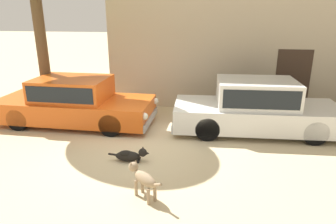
{
  "coord_description": "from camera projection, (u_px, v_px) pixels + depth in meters",
  "views": [
    {
      "loc": [
        1.72,
        -6.86,
        3.3
      ],
      "look_at": [
        0.77,
        0.2,
        0.9
      ],
      "focal_mm": 32.47,
      "sensor_mm": 36.0,
      "label": 1
    }
  ],
  "objects": [
    {
      "name": "stray_dog_tan",
      "position": [
        130.0,
        155.0,
        6.95
      ],
      "size": [
        0.96,
        0.27,
        0.35
      ],
      "rotation": [
        0.0,
        0.0,
        0.05
      ],
      "color": "black",
      "rests_on": "ground_plane"
    },
    {
      "name": "parked_sedan_nearest",
      "position": [
        74.0,
        101.0,
        9.13
      ],
      "size": [
        4.81,
        1.94,
        1.4
      ],
      "rotation": [
        0.0,
        0.0,
        -0.03
      ],
      "color": "#D15619",
      "rests_on": "ground_plane"
    },
    {
      "name": "stray_dog_spotted",
      "position": [
        143.0,
        178.0,
        5.54
      ],
      "size": [
        0.78,
        0.68,
        0.63
      ],
      "rotation": [
        0.0,
        0.0,
        2.43
      ],
      "color": "#997F60",
      "rests_on": "ground_plane"
    },
    {
      "name": "parked_sedan_second",
      "position": [
        256.0,
        107.0,
        8.48
      ],
      "size": [
        4.77,
        1.9,
        1.49
      ],
      "rotation": [
        0.0,
        0.0,
        0.03
      ],
      "color": "silver",
      "rests_on": "ground_plane"
    },
    {
      "name": "ground_plane",
      "position": [
        137.0,
        147.0,
        7.72
      ],
      "size": [
        80.0,
        80.0,
        0.0
      ],
      "primitive_type": "plane",
      "color": "#CCB78E"
    }
  ]
}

